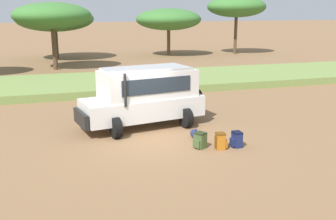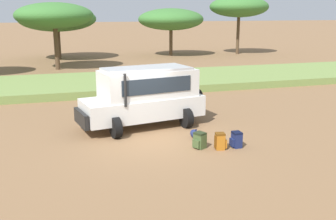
{
  "view_description": "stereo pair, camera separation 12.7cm",
  "coord_description": "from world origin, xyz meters",
  "px_view_note": "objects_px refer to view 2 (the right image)",
  "views": [
    {
      "loc": [
        -3.45,
        -13.41,
        4.67
      ],
      "look_at": [
        0.85,
        0.41,
        1.0
      ],
      "focal_mm": 42.0,
      "sensor_mm": 36.0,
      "label": 1
    },
    {
      "loc": [
        -3.33,
        -13.45,
        4.67
      ],
      "look_at": [
        0.85,
        0.41,
        1.0
      ],
      "focal_mm": 42.0,
      "sensor_mm": 36.0,
      "label": 2
    }
  ],
  "objects_px": {
    "safari_vehicle": "(145,96)",
    "backpack_cluster_center": "(236,140)",
    "acacia_tree_far_right": "(239,7)",
    "acacia_tree_left_mid": "(54,16)",
    "acacia_tree_centre_back": "(57,19)",
    "acacia_tree_right_mid": "(171,19)",
    "duffel_bag_low_black_case": "(196,135)",
    "backpack_beside_front_wheel": "(200,140)",
    "backpack_near_rear_wheel": "(220,141)"
  },
  "relations": [
    {
      "from": "duffel_bag_low_black_case",
      "to": "acacia_tree_far_right",
      "type": "bearing_deg",
      "value": 60.72
    },
    {
      "from": "acacia_tree_right_mid",
      "to": "duffel_bag_low_black_case",
      "type": "bearing_deg",
      "value": -105.24
    },
    {
      "from": "acacia_tree_left_mid",
      "to": "acacia_tree_centre_back",
      "type": "height_order",
      "value": "acacia_tree_left_mid"
    },
    {
      "from": "backpack_beside_front_wheel",
      "to": "duffel_bag_low_black_case",
      "type": "height_order",
      "value": "backpack_beside_front_wheel"
    },
    {
      "from": "backpack_beside_front_wheel",
      "to": "backpack_cluster_center",
      "type": "xyz_separation_m",
      "value": [
        1.27,
        -0.28,
        -0.0
      ]
    },
    {
      "from": "backpack_near_rear_wheel",
      "to": "duffel_bag_low_black_case",
      "type": "height_order",
      "value": "backpack_near_rear_wheel"
    },
    {
      "from": "acacia_tree_left_mid",
      "to": "acacia_tree_far_right",
      "type": "xyz_separation_m",
      "value": [
        19.48,
        6.68,
        0.79
      ]
    },
    {
      "from": "backpack_near_rear_wheel",
      "to": "acacia_tree_right_mid",
      "type": "xyz_separation_m",
      "value": [
        7.0,
        28.46,
        3.5
      ]
    },
    {
      "from": "backpack_cluster_center",
      "to": "acacia_tree_left_mid",
      "type": "bearing_deg",
      "value": 104.42
    },
    {
      "from": "safari_vehicle",
      "to": "acacia_tree_far_right",
      "type": "bearing_deg",
      "value": 56.2
    },
    {
      "from": "backpack_beside_front_wheel",
      "to": "backpack_near_rear_wheel",
      "type": "distance_m",
      "value": 0.72
    },
    {
      "from": "backpack_cluster_center",
      "to": "backpack_near_rear_wheel",
      "type": "height_order",
      "value": "backpack_near_rear_wheel"
    },
    {
      "from": "backpack_cluster_center",
      "to": "acacia_tree_far_right",
      "type": "xyz_separation_m",
      "value": [
        13.99,
        28.04,
        4.8
      ]
    },
    {
      "from": "safari_vehicle",
      "to": "backpack_beside_front_wheel",
      "type": "height_order",
      "value": "safari_vehicle"
    },
    {
      "from": "acacia_tree_far_right",
      "to": "backpack_cluster_center",
      "type": "bearing_deg",
      "value": -116.52
    },
    {
      "from": "backpack_cluster_center",
      "to": "acacia_tree_far_right",
      "type": "bearing_deg",
      "value": 63.48
    },
    {
      "from": "backpack_near_rear_wheel",
      "to": "duffel_bag_low_black_case",
      "type": "bearing_deg",
      "value": 107.94
    },
    {
      "from": "acacia_tree_centre_back",
      "to": "acacia_tree_far_right",
      "type": "bearing_deg",
      "value": -1.82
    },
    {
      "from": "safari_vehicle",
      "to": "backpack_cluster_center",
      "type": "relative_size",
      "value": 9.74
    },
    {
      "from": "duffel_bag_low_black_case",
      "to": "acacia_tree_far_right",
      "type": "height_order",
      "value": "acacia_tree_far_right"
    },
    {
      "from": "acacia_tree_right_mid",
      "to": "acacia_tree_far_right",
      "type": "distance_m",
      "value": 7.74
    },
    {
      "from": "backpack_near_rear_wheel",
      "to": "duffel_bag_low_black_case",
      "type": "relative_size",
      "value": 0.7
    },
    {
      "from": "backpack_near_rear_wheel",
      "to": "acacia_tree_centre_back",
      "type": "height_order",
      "value": "acacia_tree_centre_back"
    },
    {
      "from": "backpack_near_rear_wheel",
      "to": "acacia_tree_right_mid",
      "type": "distance_m",
      "value": 29.51
    },
    {
      "from": "backpack_cluster_center",
      "to": "acacia_tree_centre_back",
      "type": "distance_m",
      "value": 29.32
    },
    {
      "from": "acacia_tree_left_mid",
      "to": "acacia_tree_right_mid",
      "type": "relative_size",
      "value": 0.89
    },
    {
      "from": "duffel_bag_low_black_case",
      "to": "acacia_tree_right_mid",
      "type": "xyz_separation_m",
      "value": [
        7.41,
        27.19,
        3.63
      ]
    },
    {
      "from": "safari_vehicle",
      "to": "backpack_near_rear_wheel",
      "type": "relative_size",
      "value": 9.38
    },
    {
      "from": "backpack_near_rear_wheel",
      "to": "safari_vehicle",
      "type": "bearing_deg",
      "value": 117.33
    },
    {
      "from": "duffel_bag_low_black_case",
      "to": "acacia_tree_centre_back",
      "type": "distance_m",
      "value": 27.96
    },
    {
      "from": "backpack_near_rear_wheel",
      "to": "acacia_tree_far_right",
      "type": "xyz_separation_m",
      "value": [
        14.61,
        28.07,
        4.79
      ]
    },
    {
      "from": "backpack_beside_front_wheel",
      "to": "acacia_tree_centre_back",
      "type": "relative_size",
      "value": 0.08
    },
    {
      "from": "safari_vehicle",
      "to": "backpack_beside_front_wheel",
      "type": "distance_m",
      "value": 3.56
    },
    {
      "from": "backpack_beside_front_wheel",
      "to": "acacia_tree_centre_back",
      "type": "distance_m",
      "value": 28.85
    },
    {
      "from": "duffel_bag_low_black_case",
      "to": "acacia_tree_centre_back",
      "type": "relative_size",
      "value": 0.11
    },
    {
      "from": "backpack_near_rear_wheel",
      "to": "backpack_cluster_center",
      "type": "bearing_deg",
      "value": 2.6
    },
    {
      "from": "acacia_tree_centre_back",
      "to": "acacia_tree_right_mid",
      "type": "xyz_separation_m",
      "value": [
        11.48,
        -0.22,
        -0.11
      ]
    },
    {
      "from": "acacia_tree_centre_back",
      "to": "acacia_tree_far_right",
      "type": "height_order",
      "value": "acacia_tree_far_right"
    },
    {
      "from": "backpack_cluster_center",
      "to": "acacia_tree_centre_back",
      "type": "height_order",
      "value": "acacia_tree_centre_back"
    },
    {
      "from": "acacia_tree_right_mid",
      "to": "acacia_tree_centre_back",
      "type": "bearing_deg",
      "value": 178.91
    },
    {
      "from": "backpack_cluster_center",
      "to": "acacia_tree_far_right",
      "type": "height_order",
      "value": "acacia_tree_far_right"
    },
    {
      "from": "backpack_near_rear_wheel",
      "to": "acacia_tree_left_mid",
      "type": "xyz_separation_m",
      "value": [
        -4.87,
        21.38,
        4.0
      ]
    },
    {
      "from": "backpack_cluster_center",
      "to": "acacia_tree_centre_back",
      "type": "xyz_separation_m",
      "value": [
        -5.11,
        28.65,
        3.62
      ]
    },
    {
      "from": "backpack_beside_front_wheel",
      "to": "acacia_tree_left_mid",
      "type": "bearing_deg",
      "value": 101.33
    },
    {
      "from": "backpack_near_rear_wheel",
      "to": "acacia_tree_left_mid",
      "type": "relative_size",
      "value": 0.09
    },
    {
      "from": "safari_vehicle",
      "to": "acacia_tree_far_right",
      "type": "xyz_separation_m",
      "value": [
        16.43,
        24.55,
        3.78
      ]
    },
    {
      "from": "backpack_near_rear_wheel",
      "to": "acacia_tree_right_mid",
      "type": "bearing_deg",
      "value": 76.19
    },
    {
      "from": "duffel_bag_low_black_case",
      "to": "acacia_tree_centre_back",
      "type": "xyz_separation_m",
      "value": [
        -4.07,
        27.4,
        3.75
      ]
    },
    {
      "from": "duffel_bag_low_black_case",
      "to": "acacia_tree_right_mid",
      "type": "bearing_deg",
      "value": 74.76
    },
    {
      "from": "backpack_beside_front_wheel",
      "to": "acacia_tree_right_mid",
      "type": "distance_m",
      "value": 29.37
    }
  ]
}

